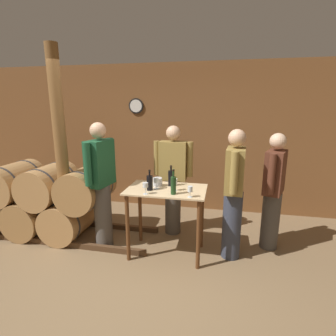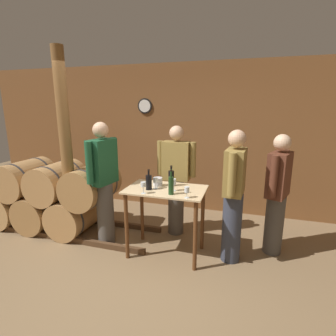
% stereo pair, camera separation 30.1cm
% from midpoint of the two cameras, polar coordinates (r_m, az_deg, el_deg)
% --- Properties ---
extents(ground_plane, '(14.00, 14.00, 0.00)m').
position_cam_midpoint_polar(ground_plane, '(3.16, -10.98, -25.10)').
color(ground_plane, brown).
extents(back_wall, '(8.40, 0.08, 2.70)m').
position_cam_midpoint_polar(back_wall, '(4.95, -0.32, 6.47)').
color(back_wall, brown).
rests_on(back_wall, ground_plane).
extents(barrel_rack, '(3.81, 0.83, 1.10)m').
position_cam_midpoint_polar(barrel_rack, '(4.56, -27.47, -6.27)').
color(barrel_rack, '#4C331E').
rests_on(barrel_rack, ground_plane).
extents(tasting_table, '(1.01, 0.64, 0.92)m').
position_cam_midpoint_polar(tasting_table, '(3.43, -2.88, -7.72)').
color(tasting_table, '#D1B284').
rests_on(tasting_table, ground_plane).
extents(wooden_post, '(0.16, 0.16, 2.70)m').
position_cam_midpoint_polar(wooden_post, '(3.81, -24.34, 3.13)').
color(wooden_post, brown).
rests_on(wooden_post, ground_plane).
extents(wine_bottle_far_left, '(0.08, 0.08, 0.26)m').
position_cam_midpoint_polar(wine_bottle_far_left, '(3.30, -6.63, -3.17)').
color(wine_bottle_far_left, black).
rests_on(wine_bottle_far_left, tasting_table).
extents(wine_bottle_left, '(0.08, 0.08, 0.28)m').
position_cam_midpoint_polar(wine_bottle_left, '(3.45, -1.84, -2.18)').
color(wine_bottle_left, black).
rests_on(wine_bottle_left, tasting_table).
extents(wine_bottle_center, '(0.06, 0.06, 0.31)m').
position_cam_midpoint_polar(wine_bottle_center, '(3.12, -1.57, -3.68)').
color(wine_bottle_center, '#193819').
rests_on(wine_bottle_center, tasting_table).
extents(wine_glass_near_left, '(0.06, 0.06, 0.14)m').
position_cam_midpoint_polar(wine_glass_near_left, '(3.15, -7.69, -3.84)').
color(wine_glass_near_left, silver).
rests_on(wine_glass_near_left, tasting_table).
extents(wine_glass_near_center, '(0.06, 0.06, 0.15)m').
position_cam_midpoint_polar(wine_glass_near_center, '(3.34, -5.18, -2.81)').
color(wine_glass_near_center, silver).
rests_on(wine_glass_near_center, tasting_table).
extents(wine_glass_near_right, '(0.06, 0.06, 0.15)m').
position_cam_midpoint_polar(wine_glass_near_right, '(3.25, -1.09, -3.13)').
color(wine_glass_near_right, silver).
rests_on(wine_glass_near_right, tasting_table).
extents(wine_glass_far_side, '(0.06, 0.06, 0.13)m').
position_cam_midpoint_polar(wine_glass_far_side, '(3.03, 2.00, -4.75)').
color(wine_glass_far_side, silver).
rests_on(wine_glass_far_side, tasting_table).
extents(ice_bucket, '(0.12, 0.12, 0.11)m').
position_cam_midpoint_polar(ice_bucket, '(3.46, -4.78, -3.09)').
color(ice_bucket, silver).
rests_on(ice_bucket, tasting_table).
extents(person_host, '(0.25, 0.59, 1.68)m').
position_cam_midpoint_polar(person_host, '(3.36, 11.64, -5.29)').
color(person_host, '#333847').
rests_on(person_host, ground_plane).
extents(person_visitor_with_scarf, '(0.29, 0.58, 1.75)m').
position_cam_midpoint_polar(person_visitor_with_scarf, '(3.70, -16.63, -3.27)').
color(person_visitor_with_scarf, '#4C4742').
rests_on(person_visitor_with_scarf, ground_plane).
extents(person_visitor_bearded, '(0.59, 0.24, 1.67)m').
position_cam_midpoint_polar(person_visitor_bearded, '(3.95, -1.07, -2.26)').
color(person_visitor_bearded, '#4C4742').
rests_on(person_visitor_bearded, ground_plane).
extents(person_visitor_near_door, '(0.34, 0.56, 1.61)m').
position_cam_midpoint_polar(person_visitor_near_door, '(3.75, 19.84, -4.49)').
color(person_visitor_near_door, '#4C4742').
rests_on(person_visitor_near_door, ground_plane).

